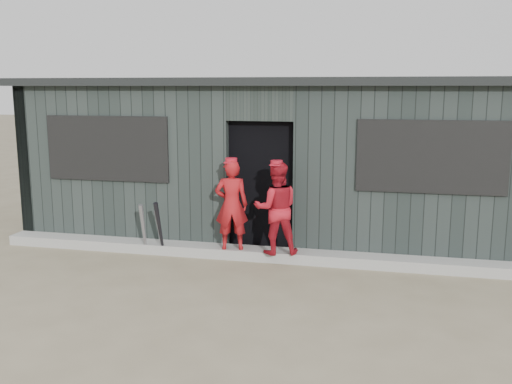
% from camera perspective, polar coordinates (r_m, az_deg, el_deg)
% --- Properties ---
extents(ground, '(80.00, 80.00, 0.00)m').
position_cam_1_polar(ground, '(6.77, -3.50, -11.08)').
color(ground, '#72664E').
rests_on(ground, ground).
extents(curb, '(8.00, 0.36, 0.15)m').
position_cam_1_polar(curb, '(8.41, 0.03, -6.18)').
color(curb, gray).
rests_on(curb, ground).
extents(bat_left, '(0.07, 0.23, 0.79)m').
position_cam_1_polar(bat_left, '(8.66, -11.17, -3.70)').
color(bat_left, gray).
rests_on(bat_left, ground).
extents(bat_mid, '(0.14, 0.21, 0.71)m').
position_cam_1_polar(bat_mid, '(8.63, -9.59, -3.98)').
color(bat_mid, slate).
rests_on(bat_mid, ground).
extents(bat_right, '(0.07, 0.33, 0.85)m').
position_cam_1_polar(bat_right, '(8.52, -9.60, -3.67)').
color(bat_right, black).
rests_on(bat_right, ground).
extents(player_red_left, '(0.54, 0.42, 1.31)m').
position_cam_1_polar(player_red_left, '(8.24, -2.46, -1.30)').
color(player_red_left, maroon).
rests_on(player_red_left, curb).
extents(player_red_right, '(0.75, 0.65, 1.31)m').
position_cam_1_polar(player_red_right, '(8.02, 2.04, -1.64)').
color(player_red_right, '#AB1522').
rests_on(player_red_right, curb).
extents(player_grey_back, '(0.72, 0.55, 1.33)m').
position_cam_1_polar(player_grey_back, '(8.76, 2.22, -1.55)').
color(player_grey_back, '#A6A6A6').
rests_on(player_grey_back, ground).
extents(dugout, '(8.30, 3.30, 2.62)m').
position_cam_1_polar(dugout, '(9.78, 2.26, 3.42)').
color(dugout, black).
rests_on(dugout, ground).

